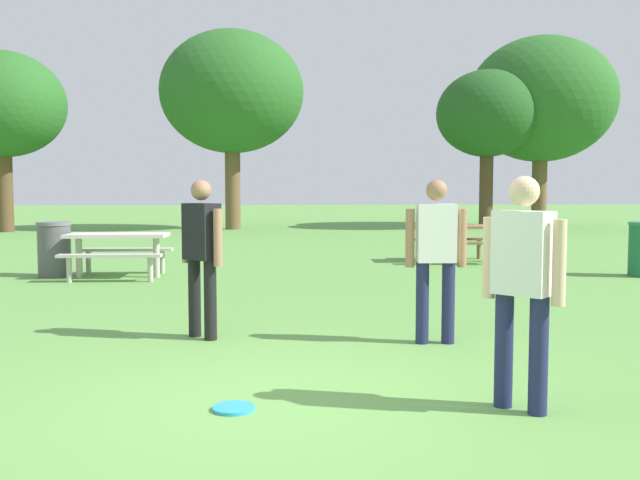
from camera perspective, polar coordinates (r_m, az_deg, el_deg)
The scene contains 12 objects.
ground_plane at distance 5.29m, azimuth -5.13°, elevation -12.91°, with size 120.00×120.00×0.00m, color #609947.
person_thrower at distance 5.08m, azimuth 16.05°, elevation -2.90°, with size 0.45×0.46×1.64m.
person_catcher at distance 7.35m, azimuth -9.55°, elevation -0.63°, with size 0.45×0.46×1.64m.
person_bystander at distance 7.10m, azimuth 9.36°, elevation -0.79°, with size 0.61×0.24×1.64m.
frisbee at distance 5.12m, azimuth -7.00°, elevation -13.35°, with size 0.30×0.30×0.03m, color #2D9EDB.
picnic_table_near at distance 12.70m, azimuth -16.05°, elevation -0.42°, with size 1.71×1.43×0.77m.
picnic_table_far at distance 15.13m, azimuth 10.86°, elevation 0.39°, with size 1.75×1.48×0.77m.
trash_can_further_along at distance 13.25m, azimuth -20.69°, elevation -0.69°, with size 0.59×0.59×0.96m.
tree_tall_left at distance 27.50m, azimuth -24.30°, elevation 9.90°, with size 4.35×4.35×6.34m.
tree_broad_center at distance 27.01m, azimuth -7.14°, elevation 11.73°, with size 5.35×5.35×7.40m.
tree_far_right at distance 27.87m, azimuth 13.38°, elevation 9.83°, with size 3.86×3.86×6.02m.
tree_slender_mid at distance 29.89m, azimuth 17.46°, elevation 10.75°, with size 5.82×5.82×7.55m.
Camera 1 is at (0.15, -5.05, 1.56)m, focal length 39.57 mm.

